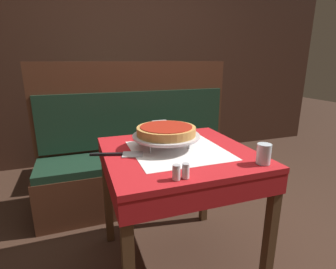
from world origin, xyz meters
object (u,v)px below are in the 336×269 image
object	(u,v)px
condiment_caddy	(117,103)
pizza_server	(119,154)
booth_bench	(141,163)
pizza_pan_stand	(166,136)
dining_table_rear	(116,118)
pepper_shaker	(186,171)
dining_table_front	(178,166)
water_glass_near	(264,154)
deep_dish_pizza	(166,131)
napkin_holder	(160,127)
salt_shaker	(176,172)

from	to	relation	value
condiment_caddy	pizza_server	bearing A→B (deg)	-98.65
booth_bench	pizza_pan_stand	distance (m)	0.92
dining_table_rear	pepper_shaker	distance (m)	1.87
dining_table_rear	dining_table_front	bearing A→B (deg)	-85.33
booth_bench	pizza_pan_stand	size ratio (longest dim) A/B	4.51
pizza_server	dining_table_front	bearing A→B (deg)	-5.40
pizza_server	pepper_shaker	bearing A→B (deg)	-59.48
pizza_server	condiment_caddy	world-z (taller)	condiment_caddy
dining_table_front	water_glass_near	world-z (taller)	water_glass_near
pizza_pan_stand	water_glass_near	size ratio (longest dim) A/B	3.89
dining_table_front	water_glass_near	bearing A→B (deg)	-45.35
deep_dish_pizza	pizza_server	size ratio (longest dim) A/B	1.19
booth_bench	deep_dish_pizza	bearing A→B (deg)	-92.62
dining_table_front	condiment_caddy	world-z (taller)	condiment_caddy
booth_bench	water_glass_near	world-z (taller)	booth_bench
water_glass_near	napkin_holder	xyz separation A→B (m)	(-0.31, 0.68, -0.00)
deep_dish_pizza	salt_shaker	bearing A→B (deg)	-103.36
booth_bench	pizza_pan_stand	world-z (taller)	booth_bench
dining_table_rear	pizza_server	distance (m)	1.51
booth_bench	water_glass_near	xyz separation A→B (m)	(0.33, -1.18, 0.46)
dining_table_rear	condiment_caddy	world-z (taller)	condiment_caddy
pizza_server	water_glass_near	world-z (taller)	water_glass_near
dining_table_front	booth_bench	distance (m)	0.91
dining_table_rear	pizza_server	size ratio (longest dim) A/B	2.66
pizza_pan_stand	dining_table_rear	bearing A→B (deg)	92.97
pizza_server	salt_shaker	world-z (taller)	salt_shaker
pizza_pan_stand	deep_dish_pizza	size ratio (longest dim) A/B	1.15
booth_bench	deep_dish_pizza	size ratio (longest dim) A/B	5.19
deep_dish_pizza	pepper_shaker	world-z (taller)	deep_dish_pizza
pepper_shaker	pizza_pan_stand	bearing A→B (deg)	82.35
booth_bench	pizza_server	bearing A→B (deg)	-110.93
dining_table_rear	salt_shaker	xyz separation A→B (m)	(-0.02, -1.87, 0.15)
dining_table_rear	water_glass_near	distance (m)	1.90
dining_table_front	deep_dish_pizza	xyz separation A→B (m)	(-0.05, 0.07, 0.20)
booth_bench	pizza_server	size ratio (longest dim) A/B	6.17
booth_bench	pizza_server	world-z (taller)	booth_bench
dining_table_rear	condiment_caddy	distance (m)	0.17
deep_dish_pizza	condiment_caddy	bearing A→B (deg)	91.56
pepper_shaker	condiment_caddy	xyz separation A→B (m)	(0.01, 1.94, -0.00)
condiment_caddy	booth_bench	bearing A→B (deg)	-83.98
dining_table_front	pizza_server	xyz separation A→B (m)	(-0.33, 0.03, 0.10)
dining_table_rear	booth_bench	size ratio (longest dim) A/B	0.43
pepper_shaker	water_glass_near	bearing A→B (deg)	3.44
water_glass_near	pepper_shaker	size ratio (longest dim) A/B	1.50
water_glass_near	napkin_holder	distance (m)	0.75
deep_dish_pizza	water_glass_near	distance (m)	0.54
dining_table_front	pepper_shaker	distance (m)	0.38
dining_table_rear	booth_bench	world-z (taller)	booth_bench
dining_table_rear	pizza_pan_stand	bearing A→B (deg)	-87.03
water_glass_near	condiment_caddy	bearing A→B (deg)	102.06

